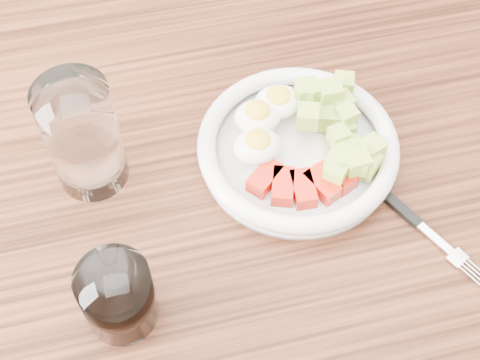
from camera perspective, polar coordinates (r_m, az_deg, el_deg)
name	(u,v)px	position (r m, az deg, el deg)	size (l,w,h in m)	color
dining_table	(249,239)	(0.88, 0.79, -5.08)	(1.50, 0.90, 0.77)	brown
bowl	(299,145)	(0.81, 5.04, 2.99)	(0.24, 0.24, 0.06)	white
fork	(407,214)	(0.80, 14.03, -2.82)	(0.10, 0.17, 0.01)	black
water_glass	(83,136)	(0.77, -13.28, 3.66)	(0.08, 0.08, 0.15)	white
coffee_glass	(118,296)	(0.70, -10.38, -9.74)	(0.08, 0.08, 0.09)	white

